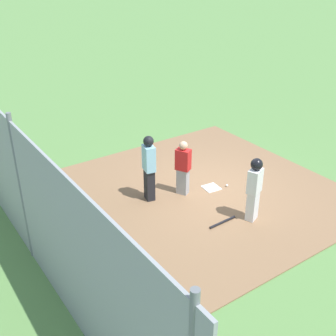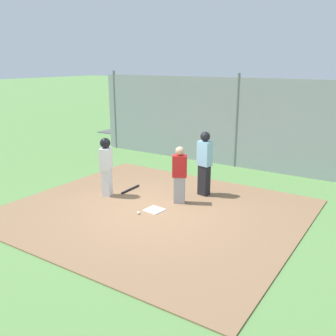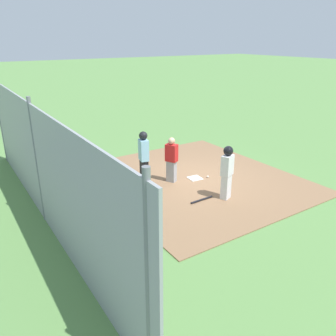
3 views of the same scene
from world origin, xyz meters
TOP-DOWN VIEW (x-y plane):
  - ground_plane at (0.00, 0.00)m, footprint 140.00×140.00m
  - dirt_infield at (0.00, 0.00)m, footprint 7.20×6.40m
  - home_plate at (0.00, 0.00)m, footprint 0.48×0.48m
  - catcher at (-0.25, -0.83)m, footprint 0.46×0.41m
  - umpire at (-0.51, -1.75)m, footprint 0.43×0.33m
  - runner at (1.76, -0.18)m, footprint 0.38×0.45m
  - baseball_bat at (1.50, -0.90)m, footprint 0.08×0.82m
  - baseball at (0.19, 0.42)m, footprint 0.07×0.07m
  - backstop_fence at (0.00, -5.16)m, footprint 12.00×0.10m

SIDE VIEW (x-z plane):
  - ground_plane at x=0.00m, z-range 0.00..0.00m
  - dirt_infield at x=0.00m, z-range 0.00..0.03m
  - home_plate at x=0.00m, z-range 0.03..0.05m
  - baseball_bat at x=1.50m, z-range 0.03..0.09m
  - baseball at x=0.19m, z-range 0.03..0.10m
  - catcher at x=-0.25m, z-range 0.06..1.61m
  - runner at x=1.76m, z-range 0.15..1.84m
  - umpire at x=-0.51m, z-range 0.09..1.93m
  - backstop_fence at x=0.00m, z-range -0.07..3.28m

